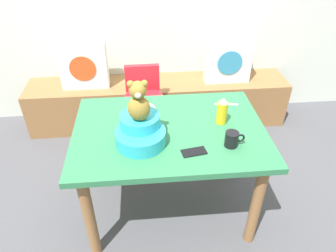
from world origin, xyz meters
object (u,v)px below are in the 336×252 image
(infant_seat_teal, at_px, (140,132))
(ketchup_bottle, at_px, (222,111))
(coffee_mug, at_px, (232,139))
(pillow_floral_left, at_px, (84,65))
(teddy_bear, at_px, (139,102))
(dining_table, at_px, (169,142))
(book_stack, at_px, (141,79))
(highchair, at_px, (144,100))
(pillow_floral_right, at_px, (228,60))
(cell_phone, at_px, (194,152))
(dinner_plate_near, at_px, (141,110))

(infant_seat_teal, xyz_separation_m, ketchup_bottle, (0.53, 0.15, 0.02))
(infant_seat_teal, xyz_separation_m, coffee_mug, (0.54, -0.09, -0.02))
(infant_seat_teal, bearing_deg, pillow_floral_left, 112.01)
(teddy_bear, xyz_separation_m, coffee_mug, (0.54, -0.09, -0.23))
(pillow_floral_left, distance_m, dining_table, 1.36)
(pillow_floral_left, xyz_separation_m, book_stack, (0.53, 0.02, -0.18))
(book_stack, distance_m, coffee_mug, 1.51)
(highchair, distance_m, teddy_bear, 0.99)
(pillow_floral_right, relative_size, infant_seat_teal, 1.33)
(dining_table, height_order, teddy_bear, teddy_bear)
(pillow_floral_left, bearing_deg, cell_phone, -59.84)
(highchair, distance_m, infant_seat_teal, 0.91)
(ketchup_bottle, distance_m, cell_phone, 0.38)
(book_stack, bearing_deg, highchair, -87.82)
(book_stack, bearing_deg, dinner_plate_near, -90.30)
(dining_table, distance_m, highchair, 0.77)
(pillow_floral_right, height_order, book_stack, pillow_floral_right)
(dining_table, bearing_deg, cell_phone, -64.20)
(highchair, distance_m, ketchup_bottle, 0.92)
(pillow_floral_right, bearing_deg, coffee_mug, -103.64)
(dining_table, bearing_deg, teddy_bear, -148.57)
(infant_seat_teal, height_order, cell_phone, infant_seat_teal)
(pillow_floral_left, distance_m, highchair, 0.70)
(book_stack, bearing_deg, dining_table, -81.79)
(pillow_floral_left, xyz_separation_m, cell_phone, (0.82, -1.41, 0.06))
(pillow_floral_left, height_order, dining_table, pillow_floral_left)
(book_stack, bearing_deg, cell_phone, -78.53)
(pillow_floral_right, relative_size, dinner_plate_near, 2.20)
(pillow_floral_right, xyz_separation_m, dining_table, (-0.68, -1.16, -0.05))
(book_stack, distance_m, cell_phone, 1.48)
(teddy_bear, xyz_separation_m, dinner_plate_near, (0.01, 0.34, -0.27))
(highchair, bearing_deg, pillow_floral_right, 26.43)
(infant_seat_teal, distance_m, ketchup_bottle, 0.55)
(pillow_floral_left, height_order, highchair, pillow_floral_left)
(teddy_bear, height_order, cell_phone, teddy_bear)
(pillow_floral_right, relative_size, highchair, 0.56)
(book_stack, bearing_deg, pillow_floral_right, -1.41)
(pillow_floral_right, xyz_separation_m, book_stack, (-0.85, 0.02, -0.18))
(pillow_floral_left, relative_size, ketchup_bottle, 2.38)
(dinner_plate_near, bearing_deg, ketchup_bottle, -20.03)
(pillow_floral_right, distance_m, highchair, 0.95)
(book_stack, xyz_separation_m, highchair, (0.02, -0.44, 0.02))
(pillow_floral_left, relative_size, cell_phone, 3.06)
(cell_phone, bearing_deg, coffee_mug, -89.16)
(highchair, height_order, teddy_bear, teddy_bear)
(pillow_floral_left, relative_size, book_stack, 2.20)
(dining_table, bearing_deg, coffee_mug, -30.08)
(dining_table, xyz_separation_m, ketchup_bottle, (0.35, 0.04, 0.20))
(pillow_floral_left, bearing_deg, teddy_bear, -68.00)
(infant_seat_teal, relative_size, ketchup_bottle, 1.78)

